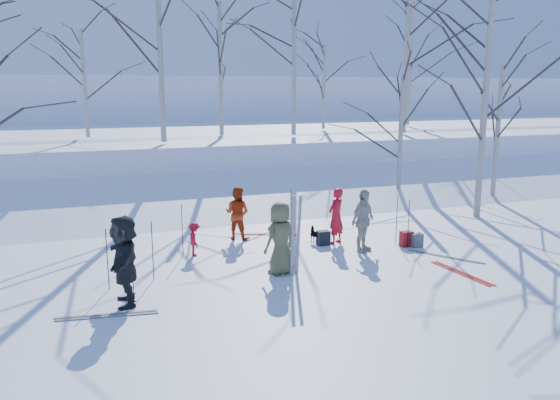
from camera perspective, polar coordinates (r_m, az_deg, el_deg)
name	(u,v)px	position (r m, az deg, el deg)	size (l,w,h in m)	color
ground	(300,263)	(13.60, 2.14, -6.58)	(120.00, 120.00, 0.00)	white
snow_ramp	(230,202)	(20.01, -5.29, -0.23)	(70.00, 9.50, 1.40)	white
snow_plateau	(182,150)	(29.57, -10.17, 5.14)	(70.00, 18.00, 2.20)	white
far_hill	(142,114)	(50.27, -14.27, 8.72)	(90.00, 30.00, 6.00)	white
skier_olive_center	(280,238)	(12.61, 0.05, -4.01)	(0.83, 0.54, 1.70)	brown
skier_red_north	(336,216)	(15.12, 5.87, -1.68)	(0.57, 0.37, 1.57)	red
skier_redor_behind	(237,213)	(15.53, -4.50, -1.39)	(0.74, 0.57, 1.52)	#B3300D
skier_red_seated	(194,239)	(14.20, -8.93, -4.06)	(0.57, 0.33, 0.88)	red
skier_cream_east	(363,221)	(14.48, 8.66, -2.15)	(0.97, 0.41, 1.66)	beige
skier_grey_west	(124,260)	(11.25, -15.95, -6.09)	(1.69, 0.54, 1.82)	black
dog	(317,235)	(15.21, 3.86, -3.68)	(0.26, 0.56, 0.47)	black
upright_ski_left	(293,236)	(12.42, 1.32, -3.77)	(0.07, 0.02, 1.90)	silver
upright_ski_right	(299,235)	(12.50, 1.95, -3.67)	(0.07, 0.02, 1.90)	silver
ski_pair_a	(461,273)	(13.52, 18.43, -7.26)	(0.40, 1.91, 0.02)	red
ski_pair_b	(107,315)	(11.09, -17.65, -11.42)	(1.91, 0.46, 0.02)	silver
ski_pair_c	(446,257)	(14.67, 16.92, -5.69)	(1.23, 1.69, 0.02)	silver
ski_pair_d	(266,234)	(16.13, -1.46, -3.61)	(1.80, 1.01, 0.02)	red
ski_pole_a	(397,219)	(15.52, 12.10, -1.97)	(0.02, 0.02, 1.34)	black
ski_pole_b	(182,230)	(14.26, -10.17, -3.09)	(0.02, 0.02, 1.34)	black
ski_pole_c	(291,212)	(16.04, 1.14, -1.26)	(0.02, 0.02, 1.34)	black
ski_pole_d	(132,260)	(12.03, -15.23, -6.10)	(0.02, 0.02, 1.34)	black
ski_pole_e	(408,224)	(15.08, 13.28, -2.41)	(0.02, 0.02, 1.34)	black
ski_pole_f	(153,251)	(12.60, -13.17, -5.18)	(0.02, 0.02, 1.34)	black
ski_pole_g	(107,259)	(12.25, -17.60, -5.92)	(0.02, 0.02, 1.34)	black
backpack_red	(406,239)	(15.31, 13.05, -3.97)	(0.32, 0.22, 0.42)	maroon
backpack_grey	(417,240)	(15.30, 14.12, -4.11)	(0.30, 0.20, 0.38)	#505357
backpack_dark	(323,238)	(15.08, 4.54, -3.97)	(0.34, 0.24, 0.40)	black
birch_plateau_a	(410,65)	(32.20, 13.47, 13.59)	(5.25, 5.25, 6.65)	silver
birch_plateau_b	(407,37)	(26.43, 13.17, 16.23)	(6.62, 6.62, 8.61)	silver
birch_plateau_c	(324,87)	(28.22, 4.62, 11.71)	(3.55, 3.55, 4.21)	silver
birch_plateau_d	(84,84)	(24.55, -19.76, 11.35)	(3.70, 3.70, 4.43)	silver
birch_plateau_e	(160,46)	(21.76, -12.45, 15.48)	(5.65, 5.65, 7.22)	silver
birch_plateau_g	(294,61)	(24.39, 1.47, 14.30)	(5.06, 5.06, 6.37)	silver
birch_plateau_i	(220,70)	(24.23, -6.25, 13.35)	(4.52, 4.52, 5.60)	silver
birch_edge_b	(484,108)	(19.11, 20.58, 9.02)	(5.67, 5.67, 7.24)	silver
birch_edge_c	(497,134)	(22.36, 21.76, 6.45)	(4.17, 4.17, 5.10)	silver
birch_edge_e	(400,140)	(21.04, 12.47, 6.18)	(3.89, 3.89, 4.70)	silver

